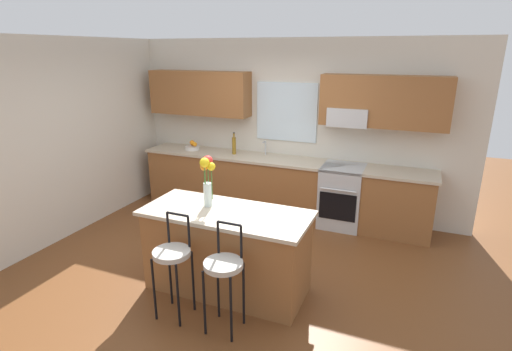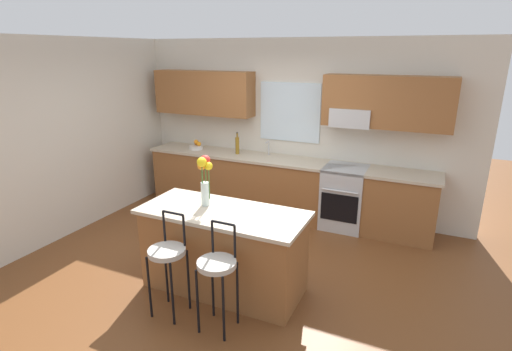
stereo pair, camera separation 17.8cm
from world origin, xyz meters
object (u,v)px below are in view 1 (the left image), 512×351
object	(u,v)px
bar_stool_near	(172,257)
flower_vase	(207,175)
oven_range	(342,196)
fruit_bowl_oranges	(192,147)
bar_stool_middle	(224,269)
bottle_olive_oil	(234,145)
kitchen_island	(227,251)

from	to	relation	value
bar_stool_near	flower_vase	world-z (taller)	flower_vase
flower_vase	oven_range	bearing A→B (deg)	62.94
oven_range	fruit_bowl_oranges	xyz separation A→B (m)	(-2.54, 0.03, 0.51)
flower_vase	fruit_bowl_oranges	distance (m)	2.59
oven_range	bar_stool_middle	size ratio (longest dim) A/B	0.88
bar_stool_middle	bottle_olive_oil	bearing A→B (deg)	113.70
bar_stool_middle	fruit_bowl_oranges	bearing A→B (deg)	125.70
flower_vase	fruit_bowl_oranges	xyz separation A→B (m)	(-1.48, 2.11, -0.30)
bottle_olive_oil	oven_range	bearing A→B (deg)	-0.80
bar_stool_middle	flower_vase	xyz separation A→B (m)	(-0.52, 0.67, 0.63)
fruit_bowl_oranges	bottle_olive_oil	bearing A→B (deg)	-0.26
fruit_bowl_oranges	kitchen_island	bearing A→B (deg)	-51.66
oven_range	bar_stool_near	world-z (taller)	bar_stool_near
bar_stool_near	bar_stool_middle	size ratio (longest dim) A/B	1.00
oven_range	bar_stool_near	distance (m)	2.97
kitchen_island	flower_vase	size ratio (longest dim) A/B	3.23
oven_range	flower_vase	distance (m)	2.47
oven_range	kitchen_island	xyz separation A→B (m)	(-0.82, -2.15, 0.00)
fruit_bowl_oranges	oven_range	bearing A→B (deg)	-0.63
bar_stool_middle	kitchen_island	bearing A→B (deg)	114.57
kitchen_island	bottle_olive_oil	size ratio (longest dim) A/B	5.01
kitchen_island	fruit_bowl_oranges	xyz separation A→B (m)	(-1.72, 2.18, 0.51)
oven_range	bar_stool_near	size ratio (longest dim) A/B	0.88
oven_range	bar_stool_middle	xyz separation A→B (m)	(-0.54, -2.75, 0.18)
oven_range	bar_stool_near	bearing A→B (deg)	-111.71
oven_range	bar_stool_near	xyz separation A→B (m)	(-1.09, -2.75, 0.18)
bar_stool_near	fruit_bowl_oranges	distance (m)	3.15
bar_stool_near	bar_stool_middle	world-z (taller)	same
oven_range	flower_vase	size ratio (longest dim) A/B	1.68
bar_stool_near	flower_vase	bearing A→B (deg)	87.34
bar_stool_middle	flower_vase	world-z (taller)	flower_vase
kitchen_island	fruit_bowl_oranges	size ratio (longest dim) A/B	7.38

